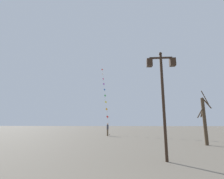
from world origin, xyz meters
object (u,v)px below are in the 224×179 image
(kite_train, at_px, (105,93))
(bare_tree, at_px, (204,119))
(twin_lantern_lamp_post, at_px, (162,83))
(kite_flyer, at_px, (108,129))

(kite_train, xyz_separation_m, bare_tree, (9.96, -15.10, -4.95))
(twin_lantern_lamp_post, height_order, bare_tree, twin_lantern_lamp_post)
(kite_flyer, relative_size, bare_tree, 0.39)
(kite_flyer, xyz_separation_m, bare_tree, (8.84, -9.06, 1.13))
(twin_lantern_lamp_post, height_order, kite_train, kite_train)
(twin_lantern_lamp_post, distance_m, kite_flyer, 15.94)
(twin_lantern_lamp_post, xyz_separation_m, kite_train, (-5.36, 21.16, 3.33))
(kite_flyer, bearing_deg, bare_tree, -146.71)
(twin_lantern_lamp_post, distance_m, bare_tree, 7.78)
(bare_tree, bearing_deg, twin_lantern_lamp_post, -127.24)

